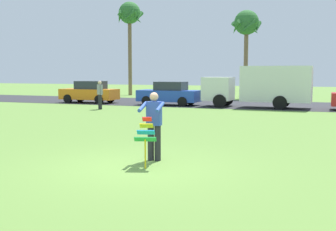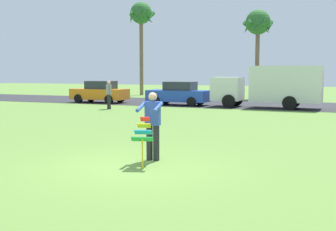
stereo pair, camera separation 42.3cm
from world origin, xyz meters
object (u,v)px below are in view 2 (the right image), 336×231
(parked_truck_white_box, at_px, (272,86))
(palm_tree_right_near, at_px, (258,26))
(person_kite_flyer, at_px, (153,123))
(parked_car_orange, at_px, (100,92))
(parked_car_blue, at_px, (179,94))
(palm_tree_left_near, at_px, (141,17))
(person_walker_near, at_px, (109,94))
(kite_held, at_px, (143,134))

(parked_truck_white_box, relative_size, palm_tree_right_near, 0.90)
(person_kite_flyer, height_order, parked_car_orange, person_kite_flyer)
(parked_car_blue, bearing_deg, parked_truck_white_box, 0.02)
(parked_car_blue, height_order, palm_tree_left_near, palm_tree_left_near)
(parked_car_blue, xyz_separation_m, palm_tree_right_near, (3.49, 9.63, 5.41))
(palm_tree_right_near, bearing_deg, parked_car_orange, -135.29)
(person_kite_flyer, bearing_deg, palm_tree_right_near, 95.03)
(person_walker_near, bearing_deg, parked_truck_white_box, 26.30)
(person_kite_flyer, distance_m, kite_held, 0.76)
(person_kite_flyer, height_order, parked_truck_white_box, parked_truck_white_box)
(kite_held, bearing_deg, person_kite_flyer, 97.44)
(kite_held, relative_size, parked_truck_white_box, 0.17)
(parked_car_blue, xyz_separation_m, person_walker_near, (-2.81, -4.48, 0.16))
(parked_car_orange, xyz_separation_m, palm_tree_left_near, (-1.70, 10.43, 6.77))
(parked_car_blue, relative_size, palm_tree_left_near, 0.47)
(person_kite_flyer, relative_size, palm_tree_right_near, 0.23)
(palm_tree_right_near, bearing_deg, palm_tree_left_near, 176.00)
(kite_held, bearing_deg, person_walker_near, 123.55)
(parked_car_orange, xyz_separation_m, palm_tree_right_near, (9.73, 9.63, 5.41))
(parked_car_orange, bearing_deg, person_kite_flyer, -54.51)
(person_walker_near, bearing_deg, parked_car_blue, 57.91)
(palm_tree_left_near, bearing_deg, parked_truck_white_box, -36.31)
(palm_tree_right_near, bearing_deg, person_kite_flyer, -84.97)
(parked_car_orange, height_order, person_walker_near, person_walker_near)
(palm_tree_left_near, bearing_deg, parked_car_orange, -80.76)
(parked_truck_white_box, bearing_deg, palm_tree_right_near, 106.03)
(parked_truck_white_box, distance_m, palm_tree_right_near, 11.10)
(palm_tree_right_near, relative_size, person_walker_near, 4.35)
(kite_held, height_order, parked_truck_white_box, parked_truck_white_box)
(parked_truck_white_box, distance_m, person_walker_near, 10.13)
(kite_held, height_order, parked_car_orange, parked_car_orange)
(person_kite_flyer, height_order, palm_tree_right_near, palm_tree_right_near)
(palm_tree_right_near, bearing_deg, parked_car_blue, -109.93)
(person_kite_flyer, relative_size, palm_tree_left_near, 0.19)
(parked_truck_white_box, xyz_separation_m, person_walker_near, (-9.07, -4.48, -0.48))
(kite_held, xyz_separation_m, person_walker_near, (-8.74, 13.18, 0.15))
(parked_truck_white_box, height_order, palm_tree_right_near, palm_tree_right_near)
(parked_car_blue, distance_m, palm_tree_right_near, 11.59)
(kite_held, distance_m, palm_tree_left_near, 32.05)
(parked_car_orange, distance_m, person_walker_near, 5.65)
(parked_car_blue, xyz_separation_m, parked_truck_white_box, (6.26, 0.00, 0.64))
(parked_truck_white_box, bearing_deg, palm_tree_left_near, 143.69)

